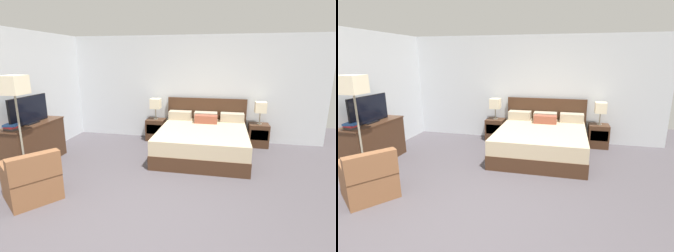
% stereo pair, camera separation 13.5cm
% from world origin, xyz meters
% --- Properties ---
extents(ground_plane, '(11.19, 11.19, 0.00)m').
position_xyz_m(ground_plane, '(0.00, 0.00, 0.00)').
color(ground_plane, '#4C474C').
extents(wall_back, '(6.80, 0.06, 2.57)m').
position_xyz_m(wall_back, '(0.00, 3.76, 1.28)').
color(wall_back, silver).
rests_on(wall_back, ground).
extents(wall_left, '(0.06, 5.53, 2.57)m').
position_xyz_m(wall_left, '(-2.83, 1.56, 1.28)').
color(wall_left, silver).
rests_on(wall_left, ground).
extents(bed, '(1.92, 2.11, 1.08)m').
position_xyz_m(bed, '(0.64, 2.69, 0.31)').
color(bed, '#422819').
rests_on(bed, ground).
extents(nightstand_left, '(0.45, 0.40, 0.54)m').
position_xyz_m(nightstand_left, '(-0.61, 3.47, 0.27)').
color(nightstand_left, '#422819').
rests_on(nightstand_left, ground).
extents(nightstand_right, '(0.45, 0.40, 0.54)m').
position_xyz_m(nightstand_right, '(1.88, 3.47, 0.27)').
color(nightstand_right, '#422819').
rests_on(nightstand_right, ground).
extents(table_lamp_left, '(0.25, 0.25, 0.52)m').
position_xyz_m(table_lamp_left, '(-0.61, 3.47, 0.93)').
color(table_lamp_left, gray).
rests_on(table_lamp_left, nightstand_left).
extents(table_lamp_right, '(0.25, 0.25, 0.52)m').
position_xyz_m(table_lamp_right, '(1.88, 3.47, 0.93)').
color(table_lamp_right, gray).
rests_on(table_lamp_right, nightstand_right).
extents(dresser, '(0.50, 1.35, 0.82)m').
position_xyz_m(dresser, '(-2.53, 1.46, 0.42)').
color(dresser, '#422819').
rests_on(dresser, ground).
extents(tv, '(0.18, 0.98, 0.52)m').
position_xyz_m(tv, '(-2.53, 1.43, 1.07)').
color(tv, black).
rests_on(tv, dresser).
extents(book_red_cover, '(0.22, 0.19, 0.03)m').
position_xyz_m(book_red_cover, '(-2.53, 0.97, 0.84)').
color(book_red_cover, '#383333').
rests_on(book_red_cover, dresser).
extents(book_blue_cover, '(0.23, 0.19, 0.03)m').
position_xyz_m(book_blue_cover, '(-2.54, 0.97, 0.87)').
color(book_blue_cover, '#B7282D').
rests_on(book_blue_cover, book_red_cover).
extents(book_small_top, '(0.24, 0.21, 0.04)m').
position_xyz_m(book_small_top, '(-2.54, 0.97, 0.91)').
color(book_small_top, '#234C8E').
rests_on(book_small_top, book_blue_cover).
extents(armchair_by_window, '(0.96, 0.96, 0.76)m').
position_xyz_m(armchair_by_window, '(-1.65, 0.26, 0.28)').
color(armchair_by_window, brown).
rests_on(armchair_by_window, ground).
extents(floor_lamp, '(0.34, 0.34, 1.77)m').
position_xyz_m(floor_lamp, '(-2.21, 0.79, 1.51)').
color(floor_lamp, gray).
rests_on(floor_lamp, ground).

